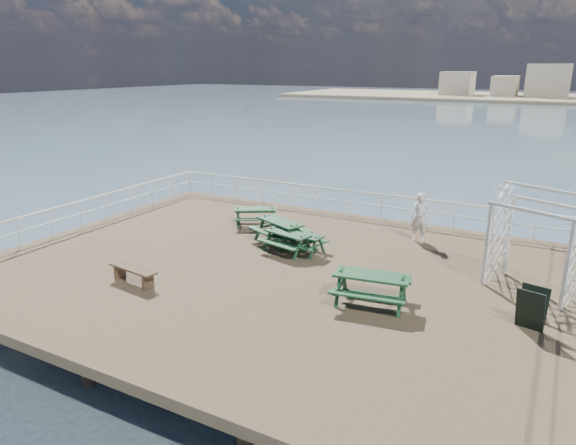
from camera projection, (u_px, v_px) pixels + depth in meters
The scene contains 11 objects.
ground at pixel (271, 270), 16.80m from camera, with size 18.00×14.00×0.30m, color brown.
railing at pixel (304, 220), 18.69m from camera, with size 17.77×13.76×1.10m.
picnic_table_a at pixel (255, 213), 20.83m from camera, with size 2.13×2.01×0.82m.
picnic_table_b at pixel (288, 238), 17.82m from camera, with size 1.95×1.71×0.82m.
picnic_table_c at pixel (302, 239), 17.82m from camera, with size 1.73×1.48×0.76m.
picnic_table_d at pixel (280, 227), 18.79m from camera, with size 2.39×2.20×0.94m.
picnic_table_e at pixel (371, 282), 13.88m from camera, with size 2.22×1.89×0.98m.
flat_bench_near at pixel (133, 272), 15.27m from camera, with size 1.79×0.64×0.50m.
trellis_arbor at pixel (536, 246), 14.49m from camera, with size 2.77×2.14×3.06m.
sandwich_board at pixel (531, 309), 12.58m from camera, with size 0.76×0.63×1.09m.
person at pixel (420, 217), 18.84m from camera, with size 0.66×0.44×1.82m, color silver.
Camera 1 is at (7.93, -13.46, 6.24)m, focal length 32.00 mm.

